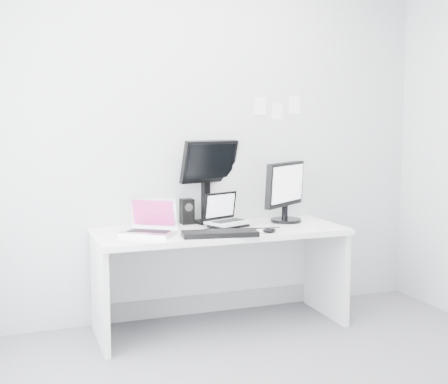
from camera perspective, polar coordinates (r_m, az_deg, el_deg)
The scene contains 12 objects.
back_wall at distance 4.48m, azimuth -1.85°, elevation 4.96°, with size 3.60×3.60×0.00m, color #B7B9BC.
desk at distance 4.30m, azimuth -0.34°, elevation -8.42°, with size 1.80×0.70×0.73m, color white.
macbook at distance 4.02m, azimuth -7.42°, elevation -2.32°, with size 0.35×0.26×0.26m, color silver.
speaker at distance 4.43m, azimuth -3.62°, elevation -1.91°, with size 0.09×0.09×0.19m, color black.
dell_laptop at distance 4.28m, azimuth 0.52°, elevation -1.72°, with size 0.31×0.24×0.26m, color #B8BBC0.
rear_monitor at distance 4.47m, azimuth -1.58°, elevation 1.15°, with size 0.48×0.17×0.65m, color black.
samsung_monitor at distance 4.52m, azimuth 6.09°, elevation 0.09°, with size 0.52×0.24×0.48m, color black.
keyboard at distance 3.96m, azimuth -0.40°, elevation -4.07°, with size 0.51×0.18×0.03m, color black.
mouse at distance 4.08m, azimuth 4.44°, elevation -3.76°, with size 0.10×0.07×0.03m, color black.
wall_note_0 at distance 4.64m, azimuth 3.51°, elevation 8.34°, with size 0.10×0.00×0.14m, color white.
wall_note_1 at distance 4.70m, azimuth 5.21°, elevation 7.82°, with size 0.09×0.00×0.13m, color white.
wall_note_2 at distance 4.76m, azimuth 6.87°, elevation 8.38°, with size 0.10×0.00×0.14m, color white.
Camera 1 is at (-1.38, -2.66, 1.49)m, focal length 46.94 mm.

